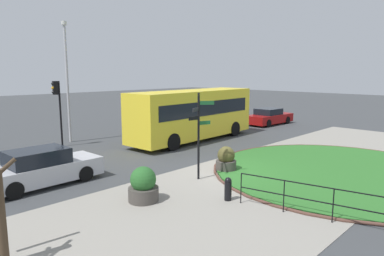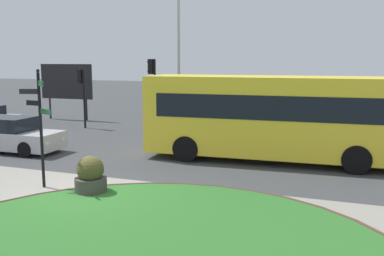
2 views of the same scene
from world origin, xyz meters
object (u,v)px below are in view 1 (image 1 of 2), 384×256
Objects in this scene: planter_kerbside at (226,160)px; planter_near_signpost at (143,186)px; car_far_lane at (41,169)px; signpost_directional at (199,130)px; traffic_light_far at (57,99)px; car_near_lane at (269,117)px; lamppost_tall at (67,78)px; bus_yellow at (193,114)px; bollard_foreground at (228,189)px.

planter_near_signpost is at bearing -177.03° from planter_kerbside.
signpost_directional is at bearing -40.39° from car_far_lane.
traffic_light_far reaches higher than planter_kerbside.
lamppost_tall is at bearing 164.33° from car_near_lane.
lamppost_tall reaches higher than signpost_directional.
traffic_light_far is at bearing 105.33° from planter_kerbside.
signpost_directional is 10.34m from traffic_light_far.
car_far_lane is 4.55m from planter_near_signpost.
bus_yellow is at bearing 9.52° from car_far_lane.
lamppost_tall is 6.03× the size of planter_near_signpost.
traffic_light_far is 3.41× the size of planter_kerbside.
car_near_lane reaches higher than bollard_foreground.
traffic_light_far reaches higher than signpost_directional.
signpost_directional is at bearing -137.25° from bus_yellow.
signpost_directional is 11.31m from lamppost_tall.
lamppost_tall is at bearing 135.66° from bus_yellow.
bollard_foreground is 0.22× the size of traffic_light_far.
signpost_directional is 3.49m from planter_near_signpost.
signpost_directional is at bearing -90.07° from lamppost_tall.
car_far_lane reaches higher than bollard_foreground.
planter_near_signpost is at bearing -105.33° from lamppost_tall.
signpost_directional is 3.06m from bollard_foreground.
signpost_directional reaches higher than bus_yellow.
bus_yellow is 8.48× the size of planter_kerbside.
planter_kerbside is (1.71, -11.20, -3.49)m from lamppost_tall.
signpost_directional reaches higher than planter_kerbside.
traffic_light_far is at bearing 79.15° from planter_near_signpost.
planter_kerbside is at bearing -152.91° from car_near_lane.
lamppost_tall is at bearing 74.67° from planter_near_signpost.
planter_near_signpost is 4.85m from planter_kerbside.
car_near_lane is at bearing -18.32° from lamppost_tall.
planter_kerbside is (2.82, -10.30, -2.33)m from traffic_light_far.
traffic_light_far is 0.52× the size of lamppost_tall.
bollard_foreground is 0.73× the size of planter_kerbside.
bollard_foreground is at bearing 94.36° from traffic_light_far.
traffic_light_far is 1.84m from lamppost_tall.
planter_near_signpost reaches higher than bollard_foreground.
bus_yellow is 8.13m from lamppost_tall.
traffic_light_far reaches higher than bollard_foreground.
bus_yellow is at bearing 50.27° from bollard_foreground.
car_far_lane is 9.31m from lamppost_tall.
signpost_directional is 6.37m from car_far_lane.
planter_near_signpost is (-3.14, -11.45, -3.45)m from lamppost_tall.
planter_kerbside reaches higher than bollard_foreground.
car_far_lane is at bearing 140.95° from signpost_directional.
bollard_foreground is at bearing -44.68° from planter_near_signpost.
bus_yellow is 2.48× the size of traffic_light_far.
planter_kerbside is at bearing -1.79° from signpost_directional.
planter_near_signpost is at bearing 135.32° from bollard_foreground.
bollard_foreground is at bearing -114.19° from signpost_directional.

